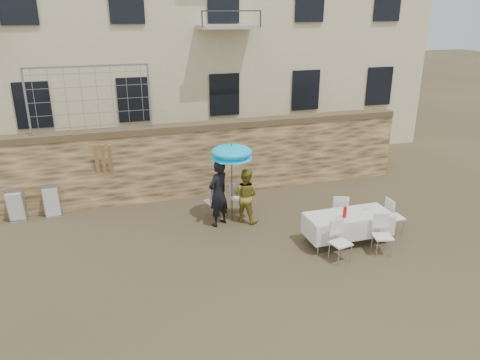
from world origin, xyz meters
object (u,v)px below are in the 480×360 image
object	(u,v)px
umbrella	(232,154)
soda_bottle	(345,212)
woman_dress	(246,196)
table_chair_front_right	(383,236)
table_chair_back	(339,211)
man_suit	(218,193)
couple_chair_right	(238,197)
table_chair_front_left	(341,242)
chair_stack_right	(52,199)
banquet_table	(349,216)
table_chair_side	(395,216)
couple_chair_left	(213,200)
chair_stack_left	(17,203)

from	to	relation	value
umbrella	soda_bottle	distance (m)	3.22
woman_dress	soda_bottle	bearing A→B (deg)	173.51
table_chair_front_right	table_chair_back	xyz separation A→B (m)	(-0.30, 1.55, 0.00)
man_suit	couple_chair_right	distance (m)	0.98
couple_chair_right	table_chair_front_left	xyz separation A→B (m)	(1.46, -3.21, 0.00)
table_chair_front_left	chair_stack_right	world-z (taller)	table_chair_front_left
couple_chair_right	chair_stack_right	xyz separation A→B (m)	(-4.96, 1.46, -0.02)
banquet_table	table_chair_side	xyz separation A→B (m)	(1.40, 0.10, -0.25)
woman_dress	chair_stack_right	size ratio (longest dim) A/B	1.62
table_chair_back	table_chair_side	size ratio (longest dim) A/B	1.00
table_chair_front_left	soda_bottle	bearing A→B (deg)	45.64
soda_bottle	table_chair_front_left	bearing A→B (deg)	-123.69
table_chair_front_left	man_suit	bearing A→B (deg)	118.37
woman_dress	couple_chair_right	world-z (taller)	woman_dress
man_suit	couple_chair_left	bearing A→B (deg)	-123.78
table_chair_front_left	table_chair_side	world-z (taller)	same
man_suit	table_chair_side	size ratio (longest dim) A/B	1.88
man_suit	couple_chair_left	distance (m)	0.69
woman_dress	chair_stack_right	bearing A→B (deg)	20.34
couple_chair_right	couple_chair_left	bearing A→B (deg)	26.40
couple_chair_right	table_chair_side	world-z (taller)	same
banquet_table	woman_dress	bearing A→B (deg)	136.41
chair_stack_right	man_suit	bearing A→B (deg)	-25.32
table_chair_front_left	table_chair_back	world-z (taller)	same
soda_bottle	umbrella	bearing A→B (deg)	134.95
banquet_table	chair_stack_left	size ratio (longest dim) A/B	2.28
woman_dress	umbrella	size ratio (longest dim) A/B	0.74
man_suit	chair_stack_right	xyz separation A→B (m)	(-4.26, 2.01, -0.44)
table_chair_front_right	couple_chair_left	bearing A→B (deg)	148.16
couple_chair_right	table_chair_side	bearing A→B (deg)	172.06
woman_dress	chair_stack_left	xyz separation A→B (m)	(-5.91, 2.01, -0.28)
man_suit	table_chair_back	distance (m)	3.19
couple_chair_right	banquet_table	size ratio (longest dim) A/B	0.46
woman_dress	man_suit	bearing A→B (deg)	42.26
umbrella	couple_chair_left	size ratio (longest dim) A/B	2.11
woman_dress	table_chair_side	world-z (taller)	woman_dress
table_chair_front_left	table_chair_front_right	distance (m)	1.10
banquet_table	table_chair_front_left	xyz separation A→B (m)	(-0.60, -0.75, -0.25)
couple_chair_right	table_chair_back	distance (m)	2.81
man_suit	umbrella	bearing A→B (deg)	160.26
woman_dress	table_chair_back	xyz separation A→B (m)	(2.21, -1.11, -0.26)
man_suit	chair_stack_right	distance (m)	4.73
banquet_table	man_suit	bearing A→B (deg)	145.27
soda_bottle	table_chair_back	world-z (taller)	soda_bottle
table_chair_front_right	table_chair_side	size ratio (longest dim) A/B	1.00
couple_chair_right	soda_bottle	bearing A→B (deg)	151.84
woman_dress	table_chair_back	bearing A→B (deg)	-164.49
banquet_table	table_chair_back	bearing A→B (deg)	75.96
woman_dress	banquet_table	bearing A→B (deg)	178.66
table_chair_side	woman_dress	bearing A→B (deg)	62.80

